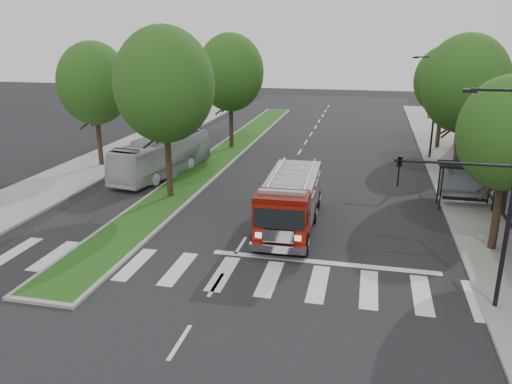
% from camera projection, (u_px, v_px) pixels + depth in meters
% --- Properties ---
extents(ground, '(140.00, 140.00, 0.00)m').
position_uv_depth(ground, '(241.00, 245.00, 23.74)').
color(ground, black).
rests_on(ground, ground).
extents(sidewalk_right, '(5.00, 80.00, 0.15)m').
position_uv_depth(sidewalk_right, '(480.00, 198.00, 30.36)').
color(sidewalk_right, gray).
rests_on(sidewalk_right, ground).
extents(sidewalk_left, '(5.00, 80.00, 0.15)m').
position_uv_depth(sidewalk_left, '(81.00, 172.00, 36.07)').
color(sidewalk_left, gray).
rests_on(sidewalk_left, ground).
extents(median, '(3.00, 50.00, 0.15)m').
position_uv_depth(median, '(225.00, 153.00, 41.70)').
color(median, gray).
rests_on(median, ground).
extents(bus_shelter, '(3.20, 1.60, 2.61)m').
position_uv_depth(bus_shelter, '(467.00, 173.00, 28.32)').
color(bus_shelter, black).
rests_on(bus_shelter, ground).
extents(tree_right_near, '(4.40, 4.40, 8.05)m').
position_uv_depth(tree_right_near, '(509.00, 134.00, 21.49)').
color(tree_right_near, black).
rests_on(tree_right_near, ground).
extents(tree_right_mid, '(5.60, 5.60, 9.72)m').
position_uv_depth(tree_right_mid, '(465.00, 84.00, 32.33)').
color(tree_right_mid, black).
rests_on(tree_right_mid, ground).
extents(tree_right_far, '(5.00, 5.00, 8.73)m').
position_uv_depth(tree_right_far, '(444.00, 80.00, 41.82)').
color(tree_right_far, black).
rests_on(tree_right_far, ground).
extents(tree_median_near, '(5.80, 5.80, 10.16)m').
position_uv_depth(tree_median_near, '(164.00, 85.00, 28.50)').
color(tree_median_near, black).
rests_on(tree_median_near, ground).
extents(tree_median_far, '(5.60, 5.60, 9.72)m').
position_uv_depth(tree_median_far, '(230.00, 73.00, 41.60)').
color(tree_median_far, black).
rests_on(tree_median_far, ground).
extents(tree_left_mid, '(5.20, 5.20, 9.16)m').
position_uv_depth(tree_left_mid, '(94.00, 84.00, 35.96)').
color(tree_left_mid, black).
rests_on(tree_left_mid, ground).
extents(streetlight_right_near, '(4.08, 0.22, 8.00)m').
position_uv_depth(streetlight_right_near, '(486.00, 186.00, 17.03)').
color(streetlight_right_near, black).
rests_on(streetlight_right_near, ground).
extents(streetlight_right_far, '(2.11, 0.20, 8.00)m').
position_uv_depth(streetlight_right_far, '(433.00, 103.00, 38.76)').
color(streetlight_right_far, black).
rests_on(streetlight_right_far, ground).
extents(fire_engine, '(2.77, 8.48, 2.92)m').
position_uv_depth(fire_engine, '(290.00, 202.00, 25.56)').
color(fire_engine, '#590C04').
rests_on(fire_engine, ground).
extents(city_bus, '(4.07, 10.16, 2.76)m').
position_uv_depth(city_bus, '(163.00, 155.00, 35.27)').
color(city_bus, silver).
rests_on(city_bus, ground).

